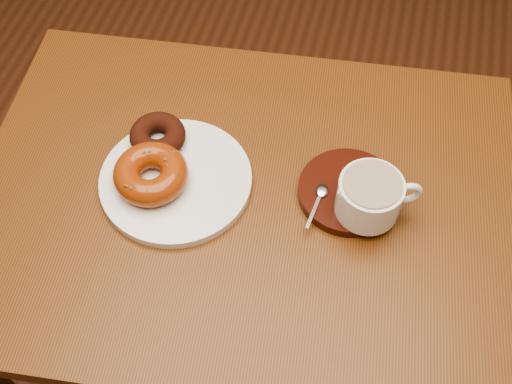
% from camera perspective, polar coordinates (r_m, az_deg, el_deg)
% --- Properties ---
extents(ground, '(6.00, 6.00, 0.00)m').
position_cam_1_polar(ground, '(1.90, -4.07, -7.46)').
color(ground, brown).
rests_on(ground, ground).
extents(cafe_table, '(0.95, 0.74, 0.83)m').
position_cam_1_polar(cafe_table, '(1.15, -0.97, -4.09)').
color(cafe_table, brown).
rests_on(cafe_table, ground).
extents(donut_plate, '(0.26, 0.26, 0.02)m').
position_cam_1_polar(donut_plate, '(1.05, -7.13, 1.04)').
color(donut_plate, white).
rests_on(donut_plate, cafe_table).
extents(donut_cinnamon, '(0.12, 0.12, 0.03)m').
position_cam_1_polar(donut_cinnamon, '(1.08, -8.74, 4.99)').
color(donut_cinnamon, '#36130A').
rests_on(donut_cinnamon, donut_plate).
extents(donut_caramel, '(0.14, 0.14, 0.04)m').
position_cam_1_polar(donut_caramel, '(1.03, -9.34, 1.60)').
color(donut_caramel, '#923810').
rests_on(donut_caramel, donut_plate).
extents(saucer, '(0.21, 0.21, 0.02)m').
position_cam_1_polar(saucer, '(1.04, 8.22, 0.04)').
color(saucer, black).
rests_on(saucer, cafe_table).
extents(coffee_cup, '(0.13, 0.10, 0.07)m').
position_cam_1_polar(coffee_cup, '(0.99, 10.15, -0.38)').
color(coffee_cup, white).
rests_on(coffee_cup, saucer).
extents(teaspoon, '(0.02, 0.09, 0.01)m').
position_cam_1_polar(teaspoon, '(1.02, 5.76, -0.19)').
color(teaspoon, silver).
rests_on(teaspoon, saucer).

